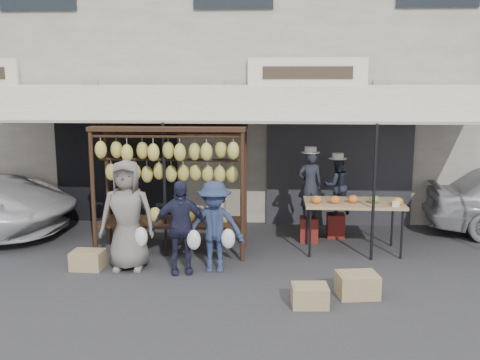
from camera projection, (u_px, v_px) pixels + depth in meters
The scene contains 15 objects.
ground_plane at pixel (217, 281), 8.05m from camera, with size 90.00×90.00×0.00m, color #2D2D30.
shophouse at pixel (242, 56), 13.79m from camera, with size 24.00×6.15×7.30m.
awning at pixel (229, 103), 9.83m from camera, with size 10.00×2.35×2.92m.
banana_rack at pixel (170, 165), 9.10m from camera, with size 2.60×0.90×2.24m.
produce_table at pixel (354, 204), 9.31m from camera, with size 1.70×0.90×1.04m.
vendor_left at pixel (310, 184), 9.89m from camera, with size 0.46×0.30×1.26m, color #21242E.
vendor_right at pixel (337, 186), 10.19m from camera, with size 0.54×0.42×1.11m, color #1F2331.
customer_left at pixel (127, 215), 8.42m from camera, with size 0.86×0.56×1.77m, color slate.
customer_mid at pixel (180, 227), 8.29m from camera, with size 0.86×0.36×1.47m, color #23253E.
customer_right at pixel (214, 227), 8.36m from camera, with size 0.94×0.54×1.45m, color navy.
stool_left at pixel (309, 229), 10.05m from camera, with size 0.33×0.33×0.46m, color maroon.
stool_right at pixel (336, 225), 10.33m from camera, with size 0.33×0.33×0.46m, color maroon.
crate_near_a at pixel (310, 296), 7.12m from camera, with size 0.48×0.36×0.29m, color tan.
crate_near_b at pixel (357, 285), 7.45m from camera, with size 0.55×0.42×0.33m, color tan.
crate_far at pixel (88, 260), 8.56m from camera, with size 0.49×0.38×0.30m, color tan.
Camera 1 is at (0.83, -7.62, 2.93)m, focal length 40.00 mm.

